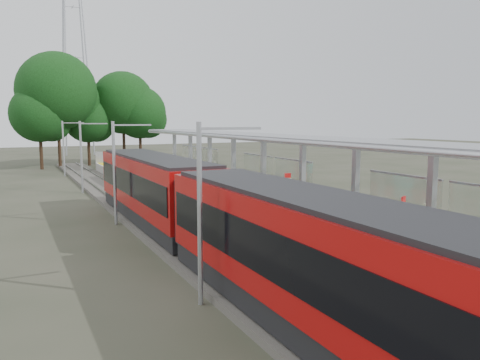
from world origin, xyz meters
name	(u,v)px	position (x,y,z in m)	size (l,w,h in m)	color
trackbed	(145,216)	(-4.50, 20.00, 0.12)	(3.00, 70.00, 0.24)	#59544C
platform	(218,203)	(0.00, 20.00, 0.50)	(6.00, 50.00, 1.00)	gray
tactile_strip	(178,198)	(-2.55, 20.00, 1.01)	(0.60, 50.00, 0.02)	gold
end_fence	(124,156)	(0.00, 44.95, 1.60)	(6.00, 0.10, 1.20)	#9EA0A5
train	(206,209)	(-4.50, 10.95, 2.05)	(2.74, 27.60, 3.62)	black
canopy	(274,144)	(1.61, 16.19, 4.20)	(3.27, 38.00, 3.66)	#9EA0A5
pylon	(74,32)	(-1.00, 73.00, 19.00)	(8.00, 4.00, 38.00)	#9EA0A5
tree_cluster	(88,103)	(-2.38, 52.48, 7.45)	(18.08, 10.33, 13.13)	#382316
catenary_masts	(116,169)	(-6.22, 19.00, 2.91)	(2.08, 48.16, 5.40)	#9EA0A5
bench_near	(347,213)	(1.64, 10.06, 1.50)	(0.56, 1.41, 0.94)	#101150
bench_mid	(243,184)	(1.49, 19.57, 1.58)	(0.52, 1.63, 1.11)	#101150
bench_far	(235,177)	(2.56, 22.95, 1.62)	(1.00, 1.79, 1.17)	#101150
info_pillar_near	(403,220)	(2.06, 7.33, 1.69)	(0.36, 0.36, 1.60)	beige
info_pillar_far	(288,191)	(1.90, 15.21, 1.73)	(0.38, 0.38, 1.69)	beige
litter_bin	(320,213)	(0.86, 10.89, 1.45)	(0.44, 0.44, 0.90)	#9EA0A5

